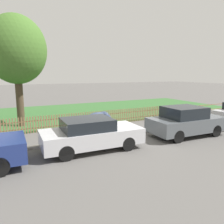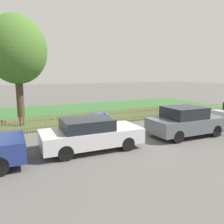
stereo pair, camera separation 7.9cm
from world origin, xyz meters
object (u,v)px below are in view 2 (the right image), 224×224
at_px(covered_motorcycle, 99,120).
at_px(tree_behind_motorcycle, 17,50).
at_px(parked_car_navy_estate, 186,121).
at_px(parked_car_black_saloon, 90,134).

xyz_separation_m(covered_motorcycle, tree_behind_motorcycle, (-3.59, 3.40, 3.75)).
xyz_separation_m(parked_car_navy_estate, tree_behind_motorcycle, (-7.22, 6.01, 3.68)).
height_order(parked_car_navy_estate, tree_behind_motorcycle, tree_behind_motorcycle).
height_order(parked_car_black_saloon, parked_car_navy_estate, parked_car_navy_estate).
bearing_deg(tree_behind_motorcycle, parked_car_navy_estate, -39.78).
relative_size(parked_car_black_saloon, parked_car_navy_estate, 1.05).
xyz_separation_m(parked_car_navy_estate, covered_motorcycle, (-3.63, 2.62, -0.07)).
relative_size(parked_car_navy_estate, covered_motorcycle, 2.11).
distance_m(parked_car_navy_estate, tree_behind_motorcycle, 10.09).
relative_size(parked_car_navy_estate, tree_behind_motorcycle, 0.61).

